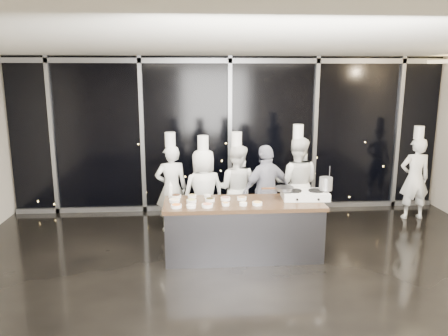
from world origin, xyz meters
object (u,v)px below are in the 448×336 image
object	(u,v)px
demo_counter	(243,229)
stove	(305,195)
chef_left	(203,192)
chef_right	(296,183)
guest	(266,192)
chef_center	(236,188)
stock_pot	(326,184)
chef_far_left	(171,187)
chef_side	(415,177)
frying_pan	(284,188)

from	to	relation	value
demo_counter	stove	distance (m)	1.12
chef_left	chef_right	bearing A→B (deg)	169.16
demo_counter	guest	size ratio (longest dim) A/B	1.49
chef_left	chef_center	world-z (taller)	chef_center
stove	guest	size ratio (longest dim) A/B	0.45
guest	stove	bearing A→B (deg)	100.41
chef_left	stock_pot	bearing A→B (deg)	135.27
chef_far_left	chef_side	xyz separation A→B (m)	(4.77, 0.36, 0.02)
frying_pan	chef_left	distance (m)	1.56
chef_right	chef_side	bearing A→B (deg)	-155.19
frying_pan	chef_far_left	distance (m)	2.17
frying_pan	chef_center	size ratio (longest dim) A/B	0.29
chef_left	chef_right	distance (m)	1.75
chef_right	frying_pan	bearing A→B (deg)	83.37
chef_left	chef_far_left	bearing A→B (deg)	-43.27
chef_center	guest	size ratio (longest dim) A/B	1.11
guest	chef_side	size ratio (longest dim) A/B	0.89
chef_center	chef_right	bearing A→B (deg)	-158.41
stove	chef_center	distance (m)	1.46
frying_pan	chef_center	xyz separation A→B (m)	(-0.65, 1.04, -0.25)
stove	chef_left	xyz separation A→B (m)	(-1.59, 0.91, -0.17)
demo_counter	chef_center	world-z (taller)	chef_center
demo_counter	stock_pot	distance (m)	1.49
stock_pot	chef_far_left	bearing A→B (deg)	154.57
demo_counter	frying_pan	distance (m)	0.91
demo_counter	chef_side	bearing A→B (deg)	24.35
stove	chef_left	bearing A→B (deg)	153.32
stove	chef_center	world-z (taller)	chef_center
frying_pan	stock_pot	world-z (taller)	stock_pot
chef_far_left	chef_right	xyz separation A→B (m)	(2.31, -0.01, 0.05)
chef_far_left	guest	bearing A→B (deg)	153.87
chef_side	guest	bearing A→B (deg)	15.53
guest	chef_center	bearing A→B (deg)	-59.89
stove	chef_side	world-z (taller)	chef_side
stock_pot	chef_right	xyz separation A→B (m)	(-0.18, 1.17, -0.27)
chef_far_left	chef_center	bearing A→B (deg)	164.08
stove	stock_pot	distance (m)	0.37
demo_counter	chef_right	world-z (taller)	chef_right
demo_counter	chef_left	xyz separation A→B (m)	(-0.59, 1.01, 0.34)
frying_pan	chef_right	xyz separation A→B (m)	(0.48, 1.13, -0.19)
stove	chef_center	xyz separation A→B (m)	(-0.99, 1.06, -0.15)
stove	chef_right	size ratio (longest dim) A/B	0.38
frying_pan	guest	distance (m)	0.75
demo_counter	chef_far_left	size ratio (longest dim) A/B	1.35
stove	stock_pot	bearing A→B (deg)	-0.11
stock_pot	chef_left	bearing A→B (deg)	154.24
chef_side	chef_right	bearing A→B (deg)	9.45
chef_left	guest	world-z (taller)	chef_left
stove	chef_side	bearing A→B (deg)	33.32
chef_side	frying_pan	bearing A→B (deg)	27.97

